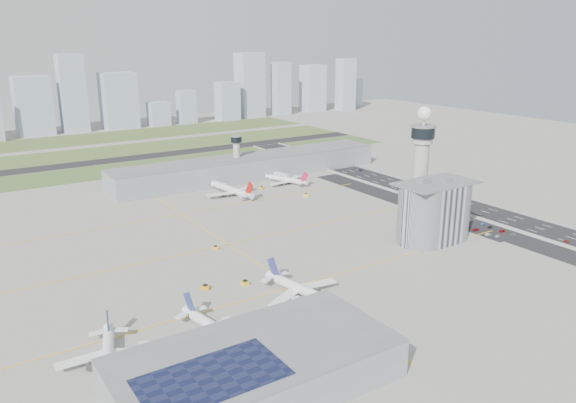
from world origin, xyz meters
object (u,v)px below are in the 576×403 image
car_lot_11 (463,217)px  car_lot_8 (490,227)px  airplane_near_b (217,323)px  jet_bridge_near_1 (237,343)px  tug_3 (215,247)px  car_hw_1 (430,194)px  car_lot_9 (483,224)px  car_lot_5 (445,220)px  airplane_far_a (231,186)px  tug_1 (205,287)px  jet_bridge_near_2 (310,319)px  airplane_far_b (285,176)px  car_lot_1 (488,234)px  car_hw_2 (361,170)px  jet_bridge_near_0 (151,371)px  car_lot_3 (467,227)px  airplane_near_c (304,285)px  car_lot_7 (502,231)px  tug_4 (262,188)px  admin_building (434,212)px  car_hw_0 (567,241)px  airplane_near_a (107,351)px  car_lot_2 (476,229)px  car_lot_0 (498,236)px  car_hw_4 (301,158)px  control_tower (421,159)px  jet_bridge_far_1 (275,175)px  tug_2 (245,282)px  secondary_tower (237,153)px  car_lot_6 (514,234)px  tug_0 (226,325)px

car_lot_11 → car_lot_8: bearing=176.0°
airplane_near_b → jet_bridge_near_1: (1.76, -11.42, -2.59)m
tug_3 → car_hw_1: (162.40, 10.47, -0.28)m
car_lot_9 → car_hw_1: 62.36m
car_lot_9 → car_lot_5: bearing=31.8°
airplane_far_a → tug_1: 144.75m
airplane_far_a → jet_bridge_near_1: bearing=144.3°
airplane_near_b → jet_bridge_near_2: 33.85m
airplane_far_b → car_lot_1: airplane_far_b is taller
car_hw_2 → airplane_near_b: bearing=-139.5°
jet_bridge_near_0 → car_lot_3: bearing=-68.0°
airplane_near_c → car_lot_7: bearing=82.6°
airplane_far_a → tug_4: 25.51m
admin_building → jet_bridge_near_0: bearing=-166.7°
airplane_near_b → car_hw_0: size_ratio=12.18×
tug_4 → car_lot_5: 128.78m
car_lot_8 → airplane_far_b: bearing=9.5°
airplane_near_a → airplane_near_b: 37.39m
car_lot_5 → car_lot_9: 20.60m
car_lot_2 → car_hw_2: car_lot_2 is taller
admin_building → airplane_far_b: 139.03m
car_lot_0 → car_hw_4: car_hw_4 is taller
car_lot_0 → car_hw_1: (30.54, 75.86, 0.03)m
control_tower → tug_3: bearing=170.8°
jet_bridge_far_1 → admin_building: bearing=-10.0°
car_lot_9 → airplane_near_c: bearing=95.4°
airplane_near_b → car_hw_4: 298.18m
car_lot_3 → car_lot_1: bearing=175.1°
tug_1 → tug_4: (101.30, 125.21, -0.18)m
tug_3 → tug_2: bearing=-93.5°
tug_4 → car_lot_2: (53.34, -138.36, -0.23)m
car_hw_0 → car_hw_1: car_hw_1 is taller
secondary_tower → car_lot_6: 201.98m
airplane_near_c → tug_4: size_ratio=14.28×
airplane_near_a → car_hw_0: (228.97, -15.97, -4.85)m
car_lot_1 → car_hw_1: car_hw_1 is taller
airplane_near_a → car_lot_8: bearing=112.6°
airplane_near_c → car_lot_7: airplane_near_c is taller
admin_building → jet_bridge_near_0: 170.00m
control_tower → car_hw_1: size_ratio=17.01×
airplane_near_a → secondary_tower: bearing=159.6°
admin_building → airplane_far_b: admin_building is taller
admin_building → airplane_far_a: size_ratio=0.95×
jet_bridge_near_1 → car_hw_0: (189.96, -1.42, -2.31)m
airplane_far_a → car_lot_6: airplane_far_a is taller
car_hw_0 → admin_building: bearing=152.2°
tug_0 → tug_2: (23.16, 27.82, 0.21)m
car_hw_2 → car_hw_0: bearing=-93.2°
tug_1 → car_lot_2: bearing=127.7°
jet_bridge_near_1 → car_lot_11: size_ratio=3.28×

